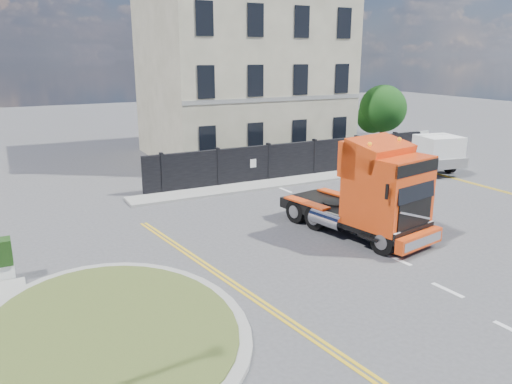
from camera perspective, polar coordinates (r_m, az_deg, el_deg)
ground at (r=18.34m, az=3.79°, el=-6.17°), size 120.00×120.00×0.00m
traffic_island at (r=13.50m, az=-16.30°, el=-14.80°), size 6.80×6.80×0.17m
hoarding_fence at (r=28.74m, az=5.90°, el=3.81°), size 18.80×0.25×2.00m
georgian_building at (r=34.47m, az=-1.63°, el=13.79°), size 12.30×10.30×12.80m
tree at (r=35.56m, az=14.02°, el=9.00°), size 3.20×3.20×4.80m
pavement_far at (r=27.92m, az=5.89°, el=1.49°), size 20.00×1.60×0.12m
truck at (r=19.10m, az=13.27°, el=-0.39°), size 3.49×6.56×3.73m
flatbed_pickup at (r=31.03m, az=19.18°, el=4.32°), size 3.03×5.77×2.28m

